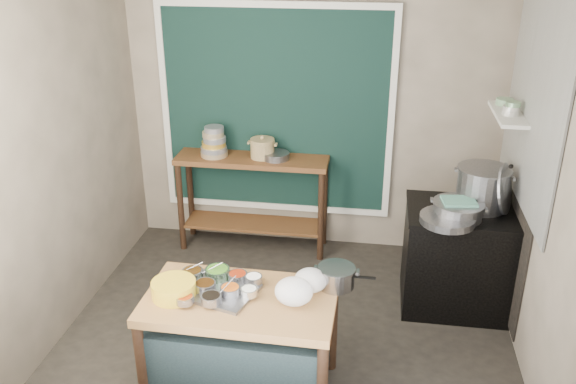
# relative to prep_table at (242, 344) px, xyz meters

# --- Properties ---
(floor) EXTENTS (3.50, 3.00, 0.02)m
(floor) POSITION_rel_prep_table_xyz_m (0.21, 0.75, -0.39)
(floor) COLOR #2B2721
(floor) RESTS_ON ground
(back_wall) EXTENTS (3.50, 0.02, 2.80)m
(back_wall) POSITION_rel_prep_table_xyz_m (0.21, 2.26, 1.02)
(back_wall) COLOR gray
(back_wall) RESTS_ON floor
(left_wall) EXTENTS (0.02, 3.00, 2.80)m
(left_wall) POSITION_rel_prep_table_xyz_m (-1.55, 0.75, 1.02)
(left_wall) COLOR gray
(left_wall) RESTS_ON floor
(right_wall) EXTENTS (0.02, 3.00, 2.80)m
(right_wall) POSITION_rel_prep_table_xyz_m (1.97, 0.75, 1.02)
(right_wall) COLOR gray
(right_wall) RESTS_ON floor
(curtain_panel) EXTENTS (2.10, 0.02, 1.90)m
(curtain_panel) POSITION_rel_prep_table_xyz_m (-0.14, 2.22, 0.98)
(curtain_panel) COLOR black
(curtain_panel) RESTS_ON back_wall
(curtain_frame) EXTENTS (2.22, 0.03, 2.02)m
(curtain_frame) POSITION_rel_prep_table_xyz_m (-0.14, 2.21, 0.98)
(curtain_frame) COLOR beige
(curtain_frame) RESTS_ON back_wall
(tile_panel) EXTENTS (0.02, 1.70, 1.70)m
(tile_panel) POSITION_rel_prep_table_xyz_m (1.94, 1.30, 1.48)
(tile_panel) COLOR #B2B2AA
(tile_panel) RESTS_ON right_wall
(soot_patch) EXTENTS (0.01, 1.30, 1.30)m
(soot_patch) POSITION_rel_prep_table_xyz_m (1.95, 1.40, 0.32)
(soot_patch) COLOR black
(soot_patch) RESTS_ON right_wall
(wall_shelf) EXTENTS (0.22, 0.70, 0.03)m
(wall_shelf) POSITION_rel_prep_table_xyz_m (1.84, 1.60, 1.23)
(wall_shelf) COLOR beige
(wall_shelf) RESTS_ON right_wall
(prep_table) EXTENTS (1.26, 0.74, 0.75)m
(prep_table) POSITION_rel_prep_table_xyz_m (0.00, 0.00, 0.00)
(prep_table) COLOR olive
(prep_table) RESTS_ON floor
(back_counter) EXTENTS (1.45, 0.40, 0.95)m
(back_counter) POSITION_rel_prep_table_xyz_m (-0.34, 2.03, 0.10)
(back_counter) COLOR brown
(back_counter) RESTS_ON floor
(stove_block) EXTENTS (0.90, 0.68, 0.85)m
(stove_block) POSITION_rel_prep_table_xyz_m (1.56, 1.30, 0.05)
(stove_block) COLOR black
(stove_block) RESTS_ON floor
(stove_top) EXTENTS (0.92, 0.69, 0.03)m
(stove_top) POSITION_rel_prep_table_xyz_m (1.56, 1.30, 0.49)
(stove_top) COLOR black
(stove_top) RESTS_ON stove_block
(condiment_tray) EXTENTS (0.59, 0.49, 0.02)m
(condiment_tray) POSITION_rel_prep_table_xyz_m (-0.17, 0.04, 0.39)
(condiment_tray) COLOR gray
(condiment_tray) RESTS_ON prep_table
(condiment_bowls) EXTENTS (0.58, 0.47, 0.07)m
(condiment_bowls) POSITION_rel_prep_table_xyz_m (-0.19, 0.06, 0.43)
(condiment_bowls) COLOR gray
(condiment_bowls) RESTS_ON condiment_tray
(yellow_basin) EXTENTS (0.31, 0.31, 0.11)m
(yellow_basin) POSITION_rel_prep_table_xyz_m (-0.43, -0.05, 0.43)
(yellow_basin) COLOR gold
(yellow_basin) RESTS_ON prep_table
(saucepan) EXTENTS (0.27, 0.27, 0.14)m
(saucepan) POSITION_rel_prep_table_xyz_m (0.61, 0.24, 0.45)
(saucepan) COLOR gray
(saucepan) RESTS_ON prep_table
(plastic_bag_a) EXTENTS (0.26, 0.22, 0.18)m
(plastic_bag_a) POSITION_rel_prep_table_xyz_m (0.36, -0.02, 0.47)
(plastic_bag_a) COLOR white
(plastic_bag_a) RESTS_ON prep_table
(plastic_bag_b) EXTENTS (0.23, 0.20, 0.16)m
(plastic_bag_b) POSITION_rel_prep_table_xyz_m (0.45, 0.15, 0.46)
(plastic_bag_b) COLOR white
(plastic_bag_b) RESTS_ON prep_table
(bowl_stack) EXTENTS (0.26, 0.26, 0.29)m
(bowl_stack) POSITION_rel_prep_table_xyz_m (-0.70, 2.02, 0.70)
(bowl_stack) COLOR tan
(bowl_stack) RESTS_ON back_counter
(utensil_cup) EXTENTS (0.15, 0.15, 0.09)m
(utensil_cup) POSITION_rel_prep_table_xyz_m (-0.70, 1.97, 0.62)
(utensil_cup) COLOR gray
(utensil_cup) RESTS_ON back_counter
(ceramic_crock) EXTENTS (0.27, 0.27, 0.16)m
(ceramic_crock) POSITION_rel_prep_table_xyz_m (-0.24, 2.05, 0.66)
(ceramic_crock) COLOR #9C8455
(ceramic_crock) RESTS_ON back_counter
(wide_bowl) EXTENTS (0.32, 0.32, 0.06)m
(wide_bowl) POSITION_rel_prep_table_xyz_m (-0.11, 2.02, 0.61)
(wide_bowl) COLOR gray
(wide_bowl) RESTS_ON back_counter
(stock_pot) EXTENTS (0.54, 0.54, 0.34)m
(stock_pot) POSITION_rel_prep_table_xyz_m (1.68, 1.38, 0.67)
(stock_pot) COLOR gray
(stock_pot) RESTS_ON stove_top
(pot_lid) EXTENTS (0.25, 0.42, 0.40)m
(pot_lid) POSITION_rel_prep_table_xyz_m (1.83, 1.31, 0.71)
(pot_lid) COLOR gray
(pot_lid) RESTS_ON stove_top
(steamer) EXTENTS (0.50, 0.50, 0.13)m
(steamer) POSITION_rel_prep_table_xyz_m (1.48, 1.15, 0.57)
(steamer) COLOR gray
(steamer) RESTS_ON stove_top
(green_cloth) EXTENTS (0.28, 0.23, 0.02)m
(green_cloth) POSITION_rel_prep_table_xyz_m (1.48, 1.15, 0.65)
(green_cloth) COLOR #539280
(green_cloth) RESTS_ON steamer
(shallow_pan) EXTENTS (0.52, 0.52, 0.06)m
(shallow_pan) POSITION_rel_prep_table_xyz_m (1.39, 1.05, 0.53)
(shallow_pan) COLOR gray
(shallow_pan) RESTS_ON stove_top
(shelf_bowl_stack) EXTENTS (0.13, 0.13, 0.10)m
(shelf_bowl_stack) POSITION_rel_prep_table_xyz_m (1.84, 1.53, 1.29)
(shelf_bowl_stack) COLOR silver
(shelf_bowl_stack) RESTS_ON wall_shelf
(shelf_bowl_green) EXTENTS (0.16, 0.16, 0.05)m
(shelf_bowl_green) POSITION_rel_prep_table_xyz_m (1.84, 1.82, 1.27)
(shelf_bowl_green) COLOR gray
(shelf_bowl_green) RESTS_ON wall_shelf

